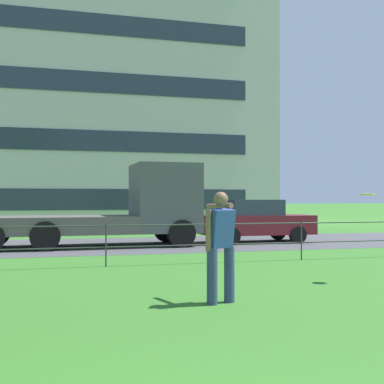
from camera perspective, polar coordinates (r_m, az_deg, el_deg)
The scene contains 7 objects.
street_strip at distance 17.31m, azimuth -11.32°, elevation -5.96°, with size 80.00×6.27×0.01m, color #4C4C51.
park_fence at distance 11.89m, azimuth -9.72°, elevation -5.10°, with size 39.90×0.04×1.00m.
person_thrower at distance 7.64m, azimuth 3.21°, elevation -5.77°, with size 0.49×0.86×1.68m.
frisbee at distance 10.19m, azimuth 19.23°, elevation -0.25°, with size 0.37×0.37×0.03m.
flatbed_truck_far_right at distance 16.92m, azimuth -8.01°, elevation -1.97°, with size 7.35×2.57×2.75m.
car_maroon_right at distance 18.31m, azimuth 7.16°, elevation -3.25°, with size 4.02×1.86×1.54m.
apartment_building_background at distance 33.86m, azimuth -16.65°, elevation 12.68°, with size 27.02×12.72×18.84m.
Camera 1 is at (-1.06, -0.95, 1.58)m, focal length 47.10 mm.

